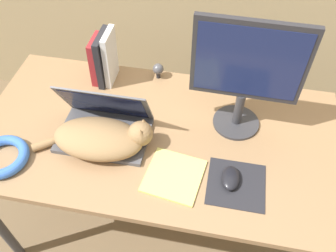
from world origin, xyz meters
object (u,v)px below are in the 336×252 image
(laptop, at_px, (105,126))
(book_row, at_px, (104,58))
(webcam, at_px, (158,69))
(external_monitor, at_px, (247,72))
(cat, at_px, (102,138))
(notepad, at_px, (174,176))
(cable_coil, at_px, (2,157))
(computer_mouse, at_px, (230,178))

(laptop, height_order, book_row, book_row)
(laptop, relative_size, webcam, 4.73)
(external_monitor, bearing_deg, webcam, 149.44)
(laptop, bearing_deg, cat, -77.67)
(laptop, relative_size, notepad, 1.56)
(external_monitor, distance_m, cable_coil, 0.96)
(cat, bearing_deg, cable_coil, -159.88)
(webcam, bearing_deg, laptop, -110.42)
(book_row, xyz_separation_m, cable_coil, (-0.25, -0.52, -0.10))
(cat, height_order, book_row, book_row)
(computer_mouse, xyz_separation_m, cable_coil, (-0.85, -0.07, -0.00))
(cat, bearing_deg, notepad, -15.65)
(computer_mouse, distance_m, cable_coil, 0.85)
(cat, relative_size, webcam, 6.18)
(cable_coil, height_order, notepad, cable_coil)
(webcam, bearing_deg, cat, -105.55)
(computer_mouse, bearing_deg, cat, 172.73)
(cable_coil, bearing_deg, cat, 20.12)
(cable_coil, bearing_deg, external_monitor, 22.43)
(laptop, xyz_separation_m, cat, (0.02, -0.07, 0.01))
(computer_mouse, height_order, cable_coil, cable_coil)
(cat, height_order, external_monitor, external_monitor)
(notepad, bearing_deg, webcam, 107.80)
(cable_coil, distance_m, webcam, 0.75)
(laptop, bearing_deg, computer_mouse, -14.67)
(laptop, distance_m, computer_mouse, 0.53)
(cable_coil, bearing_deg, computer_mouse, 4.54)
(external_monitor, relative_size, webcam, 6.47)
(external_monitor, xyz_separation_m, webcam, (-0.37, 0.22, -0.23))
(laptop, height_order, cat, laptop)
(computer_mouse, height_order, webcam, webcam)
(notepad, bearing_deg, cat, 164.35)
(computer_mouse, relative_size, book_row, 0.41)
(cat, distance_m, notepad, 0.31)
(computer_mouse, relative_size, webcam, 1.39)
(laptop, distance_m, cable_coil, 0.40)
(book_row, bearing_deg, notepad, -49.52)
(book_row, bearing_deg, computer_mouse, -36.79)
(computer_mouse, bearing_deg, cable_coil, -175.46)
(notepad, bearing_deg, book_row, 130.48)
(external_monitor, height_order, notepad, external_monitor)
(book_row, distance_m, webcam, 0.25)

